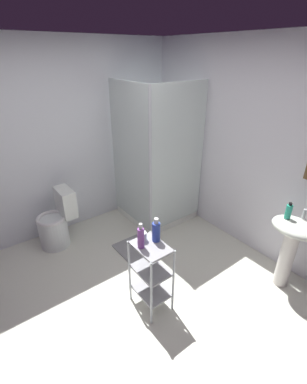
# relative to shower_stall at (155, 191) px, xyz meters

# --- Properties ---
(ground_plane) EXTENTS (4.20, 4.20, 0.02)m
(ground_plane) POSITION_rel_shower_stall_xyz_m (1.20, -1.22, -0.47)
(ground_plane) COLOR silver
(wall_back) EXTENTS (4.20, 0.14, 2.50)m
(wall_back) POSITION_rel_shower_stall_xyz_m (1.21, 0.63, 0.79)
(wall_back) COLOR white
(wall_back) RESTS_ON ground_plane
(wall_left) EXTENTS (0.10, 4.20, 2.50)m
(wall_left) POSITION_rel_shower_stall_xyz_m (-0.65, -1.22, 0.79)
(wall_left) COLOR white
(wall_left) RESTS_ON ground_plane
(shower_stall) EXTENTS (0.92, 0.92, 2.00)m
(shower_stall) POSITION_rel_shower_stall_xyz_m (0.00, 0.00, 0.00)
(shower_stall) COLOR white
(shower_stall) RESTS_ON ground_plane
(pedestal_sink) EXTENTS (0.46, 0.37, 0.81)m
(pedestal_sink) POSITION_rel_shower_stall_xyz_m (1.90, 0.30, 0.12)
(pedestal_sink) COLOR white
(pedestal_sink) RESTS_ON ground_plane
(sink_faucet) EXTENTS (0.03, 0.03, 0.10)m
(sink_faucet) POSITION_rel_shower_stall_xyz_m (1.90, 0.42, 0.40)
(sink_faucet) COLOR silver
(sink_faucet) RESTS_ON pedestal_sink
(toilet) EXTENTS (0.37, 0.49, 0.76)m
(toilet) POSITION_rel_shower_stall_xyz_m (-0.28, -1.40, -0.15)
(toilet) COLOR white
(toilet) RESTS_ON ground_plane
(storage_cart) EXTENTS (0.38, 0.28, 0.74)m
(storage_cart) POSITION_rel_shower_stall_xyz_m (1.26, -1.02, -0.03)
(storage_cart) COLOR silver
(storage_cart) RESTS_ON ground_plane
(hand_soap_bottle) EXTENTS (0.06, 0.06, 0.18)m
(hand_soap_bottle) POSITION_rel_shower_stall_xyz_m (1.80, 0.29, 0.43)
(hand_soap_bottle) COLOR #2DBC99
(hand_soap_bottle) RESTS_ON pedestal_sink
(shampoo_bottle_blue) EXTENTS (0.08, 0.08, 0.24)m
(shampoo_bottle_blue) POSITION_rel_shower_stall_xyz_m (1.23, -0.93, 0.38)
(shampoo_bottle_blue) COLOR #2F48B5
(shampoo_bottle_blue) RESTS_ON storage_cart
(conditioner_bottle_purple) EXTENTS (0.06, 0.06, 0.25)m
(conditioner_bottle_purple) POSITION_rel_shower_stall_xyz_m (1.22, -1.10, 0.38)
(conditioner_bottle_purple) COLOR purple
(conditioner_bottle_purple) RESTS_ON storage_cart
(rinse_cup) EXTENTS (0.08, 0.08, 0.09)m
(rinse_cup) POSITION_rel_shower_stall_xyz_m (1.15, -1.03, 0.32)
(rinse_cup) COLOR silver
(rinse_cup) RESTS_ON storage_cart
(bath_mat) EXTENTS (0.60, 0.40, 0.02)m
(bath_mat) POSITION_rel_shower_stall_xyz_m (0.50, -0.68, -0.45)
(bath_mat) COLOR gray
(bath_mat) RESTS_ON ground_plane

